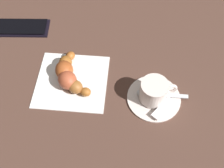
{
  "coord_description": "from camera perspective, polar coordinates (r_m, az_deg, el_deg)",
  "views": [
    {
      "loc": [
        -0.01,
        0.35,
        0.55
      ],
      "look_at": [
        -0.02,
        0.01,
        0.03
      ],
      "focal_mm": 43.45,
      "sensor_mm": 36.0,
      "label": 1
    }
  ],
  "objects": [
    {
      "name": "saucer",
      "position": [
        0.63,
        8.81,
        -2.85
      ],
      "size": [
        0.12,
        0.12,
        0.01
      ],
      "primitive_type": "cylinder",
      "color": "silver",
      "rests_on": "ground"
    },
    {
      "name": "ground_plane",
      "position": [
        0.65,
        -1.46,
        -0.2
      ],
      "size": [
        1.8,
        1.8,
        0.0
      ],
      "primitive_type": "plane",
      "color": "#4B3128"
    },
    {
      "name": "cell_phone",
      "position": [
        0.8,
        -18.63,
        11.22
      ],
      "size": [
        0.16,
        0.07,
        0.01
      ],
      "color": "black",
      "rests_on": "ground"
    },
    {
      "name": "teaspoon",
      "position": [
        0.63,
        8.71,
        -2.1
      ],
      "size": [
        0.12,
        0.03,
        0.01
      ],
      "color": "silver",
      "rests_on": "saucer"
    },
    {
      "name": "napkin",
      "position": [
        0.66,
        -8.44,
        0.64
      ],
      "size": [
        0.19,
        0.18,
        0.0
      ],
      "primitive_type": "cube",
      "rotation": [
        0.0,
        0.0,
        -0.11
      ],
      "color": "silver",
      "rests_on": "ground"
    },
    {
      "name": "croissant",
      "position": [
        0.65,
        -9.23,
        2.05
      ],
      "size": [
        0.09,
        0.14,
        0.04
      ],
      "color": "#9F5521",
      "rests_on": "napkin"
    },
    {
      "name": "sugar_packet",
      "position": [
        0.61,
        10.63,
        -5.05
      ],
      "size": [
        0.06,
        0.06,
        0.01
      ],
      "primitive_type": "cube",
      "rotation": [
        0.0,
        0.0,
        3.94
      ],
      "color": "white",
      "rests_on": "saucer"
    },
    {
      "name": "espresso_cup",
      "position": [
        0.61,
        8.89,
        -1.42
      ],
      "size": [
        0.08,
        0.06,
        0.05
      ],
      "color": "silver",
      "rests_on": "saucer"
    }
  ]
}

